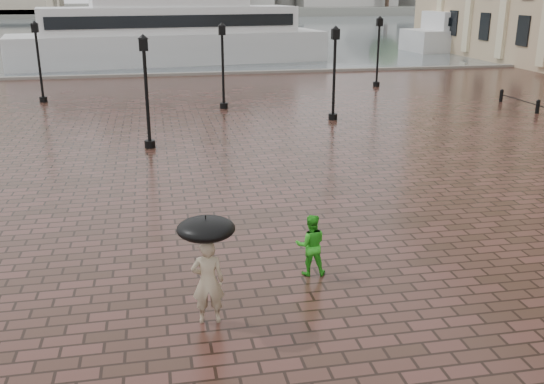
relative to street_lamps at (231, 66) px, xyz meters
The scene contains 10 objects.
ground 17.82m from the street_lamps, 84.81° to the right, with size 300.00×300.00×0.00m, color #342017.
harbour_water 74.45m from the street_lamps, 88.77° to the left, with size 240.00×240.00×0.00m, color #444E53.
quay_edge 14.67m from the street_lamps, 83.66° to the left, with size 80.00×0.60×0.30m, color slate.
far_shore 142.42m from the street_lamps, 89.36° to the left, with size 300.00×60.00×2.00m, color #4C4C47.
street_lamps is the anchor object (origin of this frame).
adult_pedestrian 22.12m from the street_lamps, 98.64° to the right, with size 0.63×0.41×1.73m, color tan.
child_pedestrian 20.26m from the street_lamps, 92.41° to the right, with size 0.70×0.54×1.44m, color green.
ferry_near 22.85m from the street_lamps, 95.87° to the left, with size 27.76×10.40×8.89m.
ferry_far 44.44m from the street_lamps, 40.55° to the left, with size 23.17×7.09×7.49m.
umbrella 22.08m from the street_lamps, 98.64° to the right, with size 1.10×1.10×1.15m.
Camera 1 is at (-5.72, -14.72, 6.18)m, focal length 40.00 mm.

